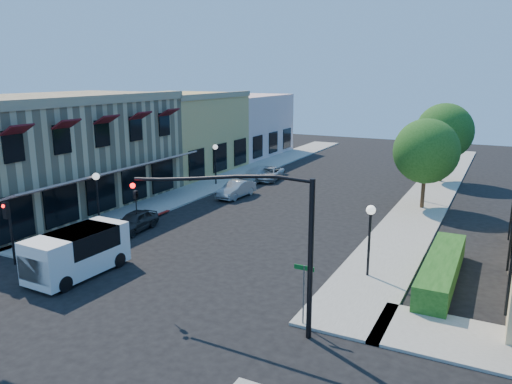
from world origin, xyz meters
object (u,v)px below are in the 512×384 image
at_px(street_tree_a, 426,151).
at_px(lamppost_right_far, 425,167).
at_px(secondary_signal, 8,221).
at_px(parked_car_b, 236,189).
at_px(parked_car_d, 269,174).
at_px(parked_car_c, 255,175).
at_px(street_tree_b, 444,132).
at_px(lamppost_right_near, 370,223).
at_px(street_name_sign, 304,285).
at_px(lamppost_left_far, 215,154).
at_px(lamppost_left_near, 97,186).
at_px(white_van, 76,250).
at_px(parked_car_a, 135,221).
at_px(signal_mast_arm, 257,224).

height_order(street_tree_a, lamppost_right_far, street_tree_a).
height_order(street_tree_a, secondary_signal, street_tree_a).
height_order(lamppost_right_far, parked_car_b, lamppost_right_far).
bearing_deg(parked_car_d, parked_car_b, -91.53).
relative_size(street_tree_a, lamppost_right_far, 1.82).
relative_size(parked_car_b, parked_car_c, 0.98).
relative_size(street_tree_b, lamppost_right_far, 1.97).
bearing_deg(secondary_signal, parked_car_c, 85.64).
relative_size(street_tree_a, lamppost_right_near, 1.82).
relative_size(street_name_sign, lamppost_left_far, 0.70).
height_order(street_tree_a, lamppost_left_near, street_tree_a).
distance_m(parked_car_b, parked_car_c, 6.16).
height_order(white_van, parked_car_d, white_van).
distance_m(lamppost_left_near, parked_car_a, 3.19).
relative_size(street_tree_b, secondary_signal, 2.11).
xyz_separation_m(secondary_signal, street_name_sign, (15.50, 0.79, -0.62)).
bearing_deg(parked_car_a, street_tree_a, 36.74).
height_order(street_tree_a, white_van, street_tree_a).
bearing_deg(lamppost_right_far, street_name_sign, -92.63).
relative_size(secondary_signal, lamppost_left_far, 0.93).
distance_m(street_tree_a, lamppost_left_near, 22.30).
xyz_separation_m(street_tree_a, secondary_signal, (-16.80, -20.59, -1.88)).
bearing_deg(street_name_sign, lamppost_right_far, 87.37).
bearing_deg(street_name_sign, lamppost_right_near, 80.22).
bearing_deg(lamppost_right_far, parked_car_b, -159.40).
relative_size(street_tree_a, lamppost_left_far, 1.82).
bearing_deg(signal_mast_arm, lamppost_left_near, 155.63).
bearing_deg(lamppost_left_near, parked_car_d, 79.89).
relative_size(parked_car_a, parked_car_b, 0.93).
relative_size(street_name_sign, white_van, 0.50).
bearing_deg(lamppost_left_far, white_van, -77.51).
xyz_separation_m(street_tree_b, lamppost_right_far, (-0.30, -8.00, -1.81)).
relative_size(lamppost_left_far, parked_car_d, 0.85).
height_order(signal_mast_arm, parked_car_b, signal_mast_arm).
bearing_deg(signal_mast_arm, street_tree_b, 84.49).
bearing_deg(street_name_sign, lamppost_left_near, 160.07).
height_order(secondary_signal, white_van, secondary_signal).
bearing_deg(parked_car_a, lamppost_left_near, -169.58).
distance_m(lamppost_left_near, white_van, 7.65).
distance_m(lamppost_left_near, lamppost_left_far, 14.00).
bearing_deg(lamppost_left_near, parked_car_a, 15.38).
relative_size(street_name_sign, parked_car_c, 0.63).
relative_size(lamppost_right_far, parked_car_d, 0.85).
distance_m(street_tree_b, secondary_signal, 34.97).
bearing_deg(signal_mast_arm, parked_car_a, 149.38).
bearing_deg(parked_car_a, street_name_sign, -30.11).
bearing_deg(lamppost_right_near, lamppost_left_far, 140.53).
height_order(white_van, parked_car_b, white_van).
xyz_separation_m(signal_mast_arm, parked_car_c, (-12.06, 23.50, -3.51)).
relative_size(signal_mast_arm, lamppost_right_far, 2.24).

